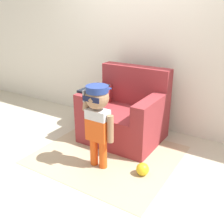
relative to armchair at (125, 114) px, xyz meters
name	(u,v)px	position (x,y,z in m)	size (l,w,h in m)	color
ground_plane	(108,141)	(-0.14, -0.23, -0.36)	(10.00, 10.00, 0.00)	#BCB29E
wall_back	(138,40)	(-0.14, 0.58, 0.94)	(10.00, 0.05, 2.60)	silver
armchair	(125,114)	(0.00, 0.00, 0.00)	(1.04, 0.87, 0.99)	maroon
person_child	(98,115)	(0.10, -0.80, 0.30)	(0.40, 0.30, 0.98)	#E05119
side_table	(86,108)	(-0.75, 0.06, -0.08)	(0.36, 0.36, 0.45)	white
rug	(107,154)	(0.05, -0.54, -0.35)	(1.68, 1.50, 0.01)	tan
toy_ball	(143,169)	(0.62, -0.69, -0.28)	(0.14, 0.14, 0.14)	yellow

